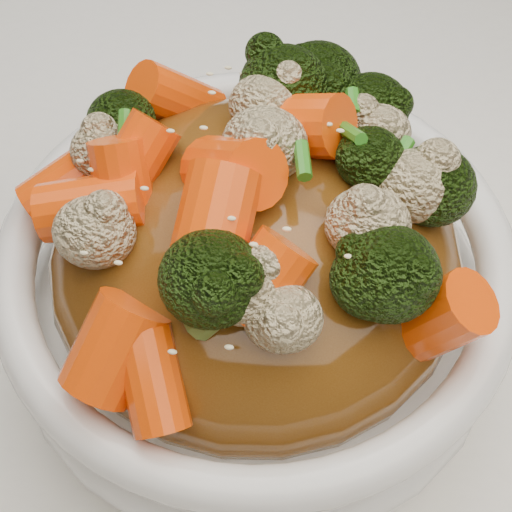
% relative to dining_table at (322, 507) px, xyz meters
% --- Properties ---
extents(dining_table, '(1.20, 0.80, 0.75)m').
position_rel_dining_table_xyz_m(dining_table, '(0.00, 0.00, 0.00)').
color(dining_table, brown).
rests_on(dining_table, floor).
extents(tablecloth, '(1.20, 0.80, 0.04)m').
position_rel_dining_table_xyz_m(tablecloth, '(0.00, 0.00, 0.35)').
color(tablecloth, white).
rests_on(tablecloth, dining_table).
extents(bowl, '(0.23, 0.23, 0.09)m').
position_rel_dining_table_xyz_m(bowl, '(-0.06, -0.05, 0.42)').
color(bowl, white).
rests_on(bowl, tablecloth).
extents(sauce_base, '(0.19, 0.19, 0.10)m').
position_rel_dining_table_xyz_m(sauce_base, '(-0.06, -0.05, 0.45)').
color(sauce_base, '#5F3610').
rests_on(sauce_base, bowl).
extents(carrots, '(0.19, 0.19, 0.05)m').
position_rel_dining_table_xyz_m(carrots, '(-0.06, -0.05, 0.51)').
color(carrots, '#FF4D08').
rests_on(carrots, sauce_base).
extents(broccoli, '(0.19, 0.19, 0.05)m').
position_rel_dining_table_xyz_m(broccoli, '(-0.06, -0.05, 0.51)').
color(broccoli, black).
rests_on(broccoli, sauce_base).
extents(cauliflower, '(0.19, 0.19, 0.04)m').
position_rel_dining_table_xyz_m(cauliflower, '(-0.06, -0.05, 0.51)').
color(cauliflower, '#CFBD8D').
rests_on(cauliflower, sauce_base).
extents(scallions, '(0.14, 0.14, 0.02)m').
position_rel_dining_table_xyz_m(scallions, '(-0.06, -0.05, 0.52)').
color(scallions, '#2B7A1C').
rests_on(scallions, sauce_base).
extents(sesame_seeds, '(0.17, 0.17, 0.01)m').
position_rel_dining_table_xyz_m(sesame_seeds, '(-0.06, -0.05, 0.52)').
color(sesame_seeds, beige).
rests_on(sesame_seeds, sauce_base).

